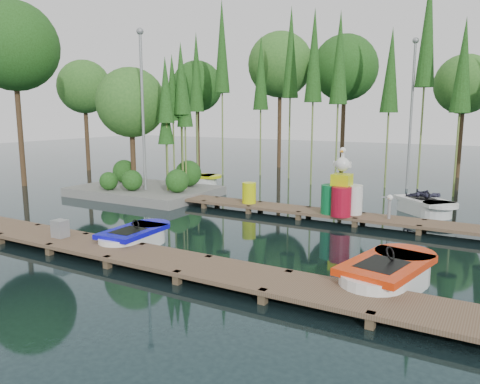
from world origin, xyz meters
The scene contains 15 objects.
ground_plane centered at (0.00, 0.00, 0.00)m, with size 90.00×90.00×0.00m, color #1B2F32.
near_dock centered at (0.00, -4.50, 0.23)m, with size 18.00×1.50×0.50m.
far_dock centered at (1.00, 2.50, 0.23)m, with size 15.00×1.20×0.50m.
island centered at (-6.30, 3.29, 3.18)m, with size 6.20×4.20×6.75m.
tree_screen centered at (-2.04, 10.60, 6.12)m, with size 34.42×18.53×10.31m.
lamp_island centered at (-5.50, 2.50, 4.26)m, with size 0.30×0.30×7.25m.
lamp_rear centered at (4.00, 11.00, 4.26)m, with size 0.30×0.30×7.25m.
boat_blue centered at (-0.69, -3.42, 0.24)m, with size 1.27×2.58×0.85m.
boat_red centered at (6.26, -3.08, 0.29)m, with size 1.92×3.20×1.01m.
boat_yellow_far centered at (-5.79, 6.72, 0.28)m, with size 2.81×1.73×1.31m.
boat_white_far centered at (5.72, 5.35, 0.28)m, with size 2.80×2.71×1.27m.
utility_cabinet centered at (-2.46, -4.50, 0.54)m, with size 0.40×0.34×0.49m, color gray.
yellow_barrel centered at (-0.26, 2.50, 0.70)m, with size 0.54×0.54×0.80m, color #C9D60B.
drum_cluster centered at (3.46, 2.34, 0.98)m, with size 1.34×1.23×2.31m.
seagull_post centered at (5.03, 2.50, 0.84)m, with size 0.50×0.27×0.81m.
Camera 1 is at (8.35, -13.01, 3.81)m, focal length 35.00 mm.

